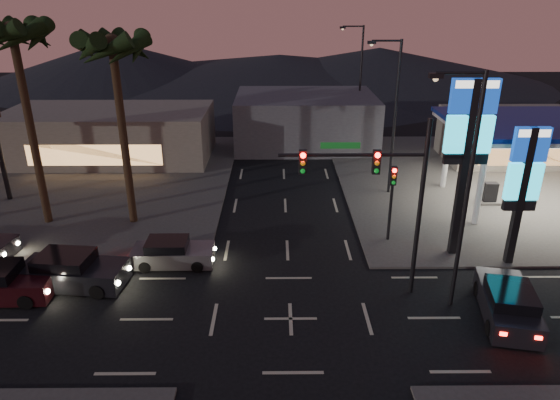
{
  "coord_description": "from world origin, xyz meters",
  "views": [
    {
      "loc": [
        -0.59,
        -17.27,
        12.56
      ],
      "look_at": [
        -0.39,
        5.69,
        3.0
      ],
      "focal_mm": 32.0,
      "sensor_mm": 36.0,
      "label": 1
    }
  ],
  "objects_px": {
    "gas_station": "(551,127)",
    "pylon_sign_short": "(524,176)",
    "suv_station": "(508,303)",
    "car_lane_a_front": "(72,271)",
    "traffic_signal_mast": "(381,184)",
    "pylon_sign_tall": "(469,134)",
    "car_lane_b_front": "(172,253)"
  },
  "relations": [
    {
      "from": "traffic_signal_mast",
      "to": "car_lane_b_front",
      "type": "xyz_separation_m",
      "value": [
        -9.52,
        2.61,
        -4.61
      ]
    },
    {
      "from": "traffic_signal_mast",
      "to": "car_lane_a_front",
      "type": "distance_m",
      "value": 14.48
    },
    {
      "from": "gas_station",
      "to": "traffic_signal_mast",
      "type": "height_order",
      "value": "traffic_signal_mast"
    },
    {
      "from": "pylon_sign_tall",
      "to": "suv_station",
      "type": "distance_m",
      "value": 7.91
    },
    {
      "from": "gas_station",
      "to": "car_lane_b_front",
      "type": "bearing_deg",
      "value": -161.21
    },
    {
      "from": "car_lane_a_front",
      "to": "car_lane_b_front",
      "type": "xyz_separation_m",
      "value": [
        4.24,
        1.91,
        -0.12
      ]
    },
    {
      "from": "pylon_sign_short",
      "to": "suv_station",
      "type": "distance_m",
      "value": 6.3
    },
    {
      "from": "traffic_signal_mast",
      "to": "suv_station",
      "type": "xyz_separation_m",
      "value": [
        5.22,
        -1.96,
        -4.53
      ]
    },
    {
      "from": "pylon_sign_short",
      "to": "car_lane_a_front",
      "type": "relative_size",
      "value": 1.39
    },
    {
      "from": "suv_station",
      "to": "car_lane_a_front",
      "type": "bearing_deg",
      "value": 172.04
    },
    {
      "from": "gas_station",
      "to": "pylon_sign_short",
      "type": "relative_size",
      "value": 1.74
    },
    {
      "from": "pylon_sign_tall",
      "to": "pylon_sign_short",
      "type": "xyz_separation_m",
      "value": [
        2.5,
        -1.0,
        -1.74
      ]
    },
    {
      "from": "pylon_sign_tall",
      "to": "pylon_sign_short",
      "type": "height_order",
      "value": "pylon_sign_tall"
    },
    {
      "from": "pylon_sign_tall",
      "to": "car_lane_b_front",
      "type": "relative_size",
      "value": 2.18
    },
    {
      "from": "car_lane_b_front",
      "to": "pylon_sign_tall",
      "type": "bearing_deg",
      "value": 3.63
    },
    {
      "from": "car_lane_b_front",
      "to": "suv_station",
      "type": "height_order",
      "value": "suv_station"
    },
    {
      "from": "car_lane_b_front",
      "to": "gas_station",
      "type": "bearing_deg",
      "value": 18.79
    },
    {
      "from": "gas_station",
      "to": "pylon_sign_short",
      "type": "distance_m",
      "value": 9.02
    },
    {
      "from": "pylon_sign_short",
      "to": "car_lane_a_front",
      "type": "xyz_separation_m",
      "value": [
        -21.0,
        -1.82,
        -3.92
      ]
    },
    {
      "from": "pylon_sign_tall",
      "to": "pylon_sign_short",
      "type": "distance_m",
      "value": 3.2
    },
    {
      "from": "car_lane_a_front",
      "to": "suv_station",
      "type": "height_order",
      "value": "car_lane_a_front"
    },
    {
      "from": "suv_station",
      "to": "car_lane_b_front",
      "type": "bearing_deg",
      "value": 162.79
    },
    {
      "from": "gas_station",
      "to": "car_lane_a_front",
      "type": "xyz_separation_m",
      "value": [
        -26.0,
        -9.32,
        -4.34
      ]
    },
    {
      "from": "pylon_sign_short",
      "to": "traffic_signal_mast",
      "type": "distance_m",
      "value": 7.69
    },
    {
      "from": "gas_station",
      "to": "pylon_sign_tall",
      "type": "distance_m",
      "value": 10.01
    },
    {
      "from": "gas_station",
      "to": "car_lane_a_front",
      "type": "height_order",
      "value": "gas_station"
    },
    {
      "from": "gas_station",
      "to": "pylon_sign_short",
      "type": "height_order",
      "value": "pylon_sign_short"
    },
    {
      "from": "car_lane_a_front",
      "to": "pylon_sign_short",
      "type": "bearing_deg",
      "value": 4.94
    },
    {
      "from": "pylon_sign_short",
      "to": "gas_station",
      "type": "bearing_deg",
      "value": 56.31
    },
    {
      "from": "gas_station",
      "to": "car_lane_b_front",
      "type": "xyz_separation_m",
      "value": [
        -21.76,
        -7.4,
        -4.46
      ]
    },
    {
      "from": "traffic_signal_mast",
      "to": "car_lane_a_front",
      "type": "height_order",
      "value": "traffic_signal_mast"
    },
    {
      "from": "gas_station",
      "to": "car_lane_a_front",
      "type": "bearing_deg",
      "value": -160.29
    }
  ]
}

